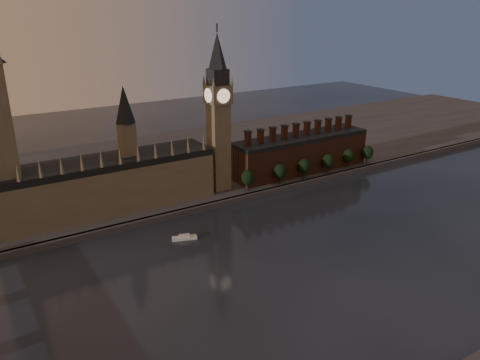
% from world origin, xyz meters
% --- Properties ---
extents(ground, '(900.00, 900.00, 0.00)m').
position_xyz_m(ground, '(0.00, 0.00, 0.00)').
color(ground, black).
rests_on(ground, ground).
extents(north_bank, '(900.00, 182.00, 4.00)m').
position_xyz_m(north_bank, '(0.00, 178.04, 2.00)').
color(north_bank, '#48484E').
rests_on(north_bank, ground).
extents(palace_of_westminster, '(130.00, 30.30, 74.00)m').
position_xyz_m(palace_of_westminster, '(-64.41, 114.91, 21.63)').
color(palace_of_westminster, '#756953').
rests_on(palace_of_westminster, north_bank).
extents(big_ben, '(15.00, 15.00, 107.00)m').
position_xyz_m(big_ben, '(10.00, 110.00, 56.83)').
color(big_ben, '#756953').
rests_on(big_ben, north_bank).
extents(chimney_block, '(110.00, 25.00, 37.00)m').
position_xyz_m(chimney_block, '(80.00, 110.00, 17.82)').
color(chimney_block, '#512C1F').
rests_on(chimney_block, north_bank).
extents(embankment_tree_0, '(8.60, 8.60, 14.88)m').
position_xyz_m(embankment_tree_0, '(23.26, 95.02, 13.47)').
color(embankment_tree_0, black).
rests_on(embankment_tree_0, north_bank).
extents(embankment_tree_1, '(8.60, 8.60, 14.88)m').
position_xyz_m(embankment_tree_1, '(49.21, 94.11, 13.47)').
color(embankment_tree_1, black).
rests_on(embankment_tree_1, north_bank).
extents(embankment_tree_2, '(8.60, 8.60, 14.88)m').
position_xyz_m(embankment_tree_2, '(70.53, 94.00, 13.47)').
color(embankment_tree_2, black).
rests_on(embankment_tree_2, north_bank).
extents(embankment_tree_3, '(8.60, 8.60, 14.88)m').
position_xyz_m(embankment_tree_3, '(93.08, 93.76, 13.47)').
color(embankment_tree_3, black).
rests_on(embankment_tree_3, north_bank).
extents(embankment_tree_4, '(8.60, 8.60, 14.88)m').
position_xyz_m(embankment_tree_4, '(115.41, 95.48, 13.47)').
color(embankment_tree_4, black).
rests_on(embankment_tree_4, north_bank).
extents(embankment_tree_5, '(8.60, 8.60, 14.88)m').
position_xyz_m(embankment_tree_5, '(134.51, 93.85, 13.47)').
color(embankment_tree_5, black).
rests_on(embankment_tree_5, north_bank).
extents(river_boat, '(14.16, 8.22, 2.73)m').
position_xyz_m(river_boat, '(-40.06, 61.19, 1.04)').
color(river_boat, silver).
rests_on(river_boat, ground).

